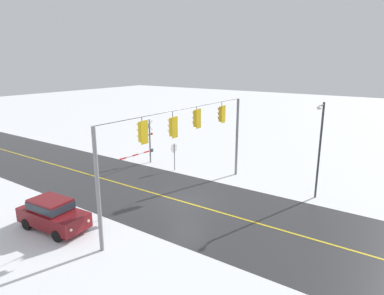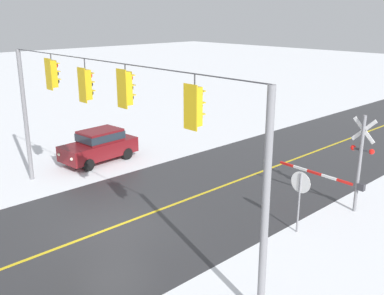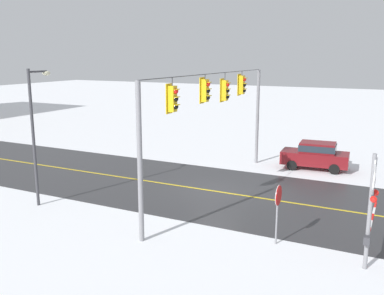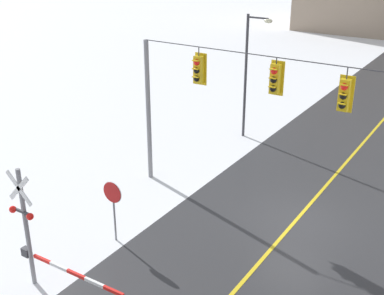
{
  "view_description": "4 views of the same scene",
  "coord_description": "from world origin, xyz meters",
  "views": [
    {
      "loc": [
        16.6,
        12.12,
        9.03
      ],
      "look_at": [
        -2.1,
        -0.96,
        3.16
      ],
      "focal_mm": 31.53,
      "sensor_mm": 36.0,
      "label": 1
    },
    {
      "loc": [
        -13.1,
        8.24,
        7.77
      ],
      "look_at": [
        -1.4,
        -2.78,
        2.89
      ],
      "focal_mm": 41.7,
      "sensor_mm": 36.0,
      "label": 2
    },
    {
      "loc": [
        -20.15,
        -8.8,
        7.07
      ],
      "look_at": [
        -3.94,
        -0.65,
        3.2
      ],
      "focal_mm": 40.33,
      "sensor_mm": 36.0,
      "label": 3
    },
    {
      "loc": [
        5.71,
        -16.17,
        10.23
      ],
      "look_at": [
        -3.37,
        -2.15,
        3.06
      ],
      "focal_mm": 47.1,
      "sensor_mm": 36.0,
      "label": 4
    }
  ],
  "objects": [
    {
      "name": "road_asphalt",
      "position": [
        0.0,
        6.0,
        0.0
      ],
      "size": [
        9.0,
        80.0,
        0.01
      ],
      "primitive_type": "cube",
      "color": "#303033",
      "rests_on": "ground"
    },
    {
      "name": "railroad_crossing",
      "position": [
        -5.19,
        -8.03,
        1.97
      ],
      "size": [
        4.22,
        0.31,
        4.0
      ],
      "color": "gray",
      "rests_on": "ground"
    },
    {
      "name": "streetlamp_near",
      "position": [
        -5.59,
        6.72,
        3.92
      ],
      "size": [
        1.39,
        0.28,
        6.5
      ],
      "color": "#38383D",
      "rests_on": "ground"
    },
    {
      "name": "lane_centre_line",
      "position": [
        0.0,
        6.0,
        0.01
      ],
      "size": [
        0.14,
        72.0,
        0.01
      ],
      "primitive_type": "cube",
      "color": "gold",
      "rests_on": "ground"
    },
    {
      "name": "signal_span",
      "position": [
        -0.08,
        -0.01,
        4.43
      ],
      "size": [
        14.2,
        0.47,
        6.22
      ],
      "color": "gray",
      "rests_on": "ground"
    },
    {
      "name": "stop_sign",
      "position": [
        -4.95,
        -4.78,
        1.71
      ],
      "size": [
        0.8,
        0.09,
        2.35
      ],
      "color": "gray",
      "rests_on": "ground"
    },
    {
      "name": "ground_plane",
      "position": [
        0.0,
        0.0,
        0.0
      ],
      "size": [
        160.0,
        160.0,
        0.0
      ],
      "primitive_type": "plane",
      "color": "white"
    }
  ]
}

